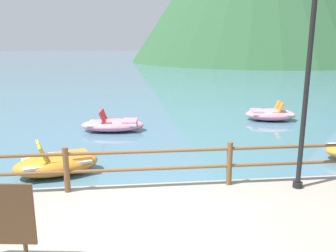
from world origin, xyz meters
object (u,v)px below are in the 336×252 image
object	(u,v)px
pedal_boat_0	(270,114)
pedal_boat_4	(57,163)
lamp_post	(309,58)
pedal_boat_3	(113,125)

from	to	relation	value
pedal_boat_0	pedal_boat_4	bearing A→B (deg)	-145.11
lamp_post	pedal_boat_4	xyz separation A→B (m)	(-5.43, 2.40, -2.81)
lamp_post	pedal_boat_4	bearing A→B (deg)	156.16
pedal_boat_3	pedal_boat_4	xyz separation A→B (m)	(-1.27, -4.51, 0.05)
pedal_boat_0	pedal_boat_3	bearing A→B (deg)	-170.24
pedal_boat_3	pedal_boat_4	distance (m)	4.68
pedal_boat_4	pedal_boat_0	bearing A→B (deg)	34.89
pedal_boat_0	pedal_boat_4	xyz separation A→B (m)	(-8.16, -5.69, 0.03)
pedal_boat_0	pedal_boat_4	world-z (taller)	pedal_boat_4
pedal_boat_4	lamp_post	bearing A→B (deg)	-23.84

